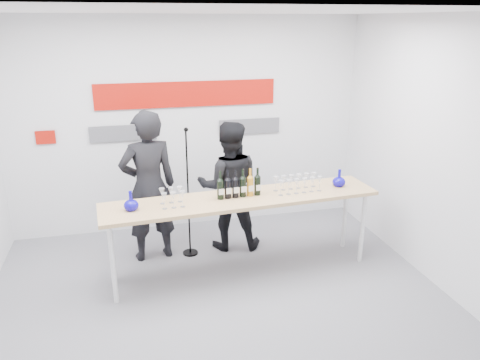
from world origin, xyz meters
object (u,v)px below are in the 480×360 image
object	(u,v)px
presenter_left	(149,187)
presenter_right	(229,186)
tasting_table	(242,203)
mic_stand	(189,217)

from	to	relation	value
presenter_left	presenter_right	world-z (taller)	presenter_left
presenter_right	tasting_table	bearing A→B (deg)	100.49
presenter_left	presenter_right	bearing A→B (deg)	173.73
presenter_right	presenter_left	bearing A→B (deg)	14.26
tasting_table	presenter_right	bearing A→B (deg)	85.90
presenter_left	mic_stand	world-z (taller)	presenter_left
presenter_right	mic_stand	size ratio (longest dim) A/B	1.01
tasting_table	presenter_left	xyz separation A→B (m)	(-1.03, 0.65, 0.07)
presenter_left	mic_stand	xyz separation A→B (m)	(0.48, -0.04, -0.44)
tasting_table	presenter_left	world-z (taller)	presenter_left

